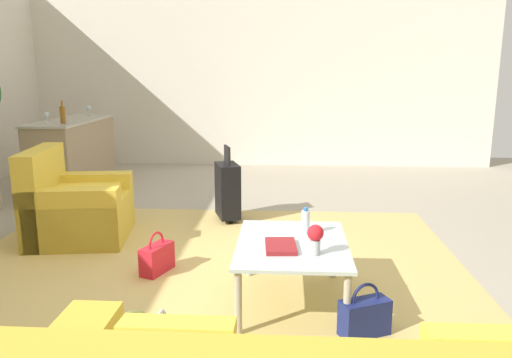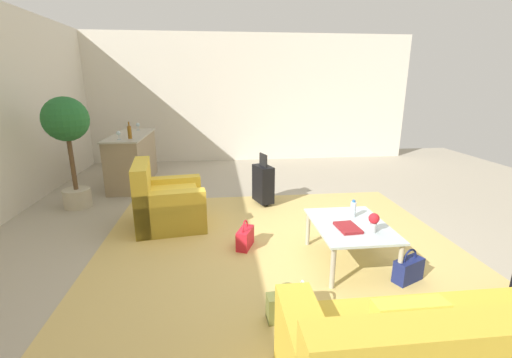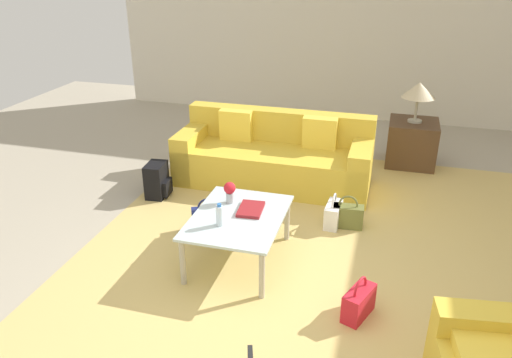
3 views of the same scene
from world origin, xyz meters
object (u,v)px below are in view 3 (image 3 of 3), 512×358
handbag_navy (208,219)px  handbag_red (359,302)px  backpack_black (157,181)px  couch (275,158)px  flower_vase (230,191)px  side_table (412,143)px  handbag_olive (347,216)px  water_bottle (220,215)px  coffee_table_book (251,209)px  coffee_table (238,221)px  handbag_white (333,214)px  table_lamp (419,91)px

handbag_navy → handbag_red: same height
backpack_black → couch: bearing=123.5°
flower_vase → handbag_navy: (-0.21, -0.31, -0.46)m
couch → side_table: bearing=122.3°
couch → handbag_olive: bearing=47.1°
water_bottle → coffee_table_book: 0.38m
coffee_table → backpack_black: coffee_table is taller
couch → handbag_white: bearing=42.7°
side_table → backpack_black: size_ratio=1.55×
handbag_olive → table_lamp: bearing=162.3°
coffee_table → handbag_white: 1.18m
backpack_black → coffee_table_book: bearing=57.3°
flower_vase → side_table: 3.08m
handbag_olive → handbag_white: bearing=-90.9°
handbag_olive → handbag_red: 1.38m
handbag_navy → coffee_table_book: bearing=60.2°
couch → coffee_table: bearing=3.2°
coffee_table → coffee_table_book: size_ratio=3.43×
backpack_black → coffee_table: bearing=52.2°
coffee_table_book → handbag_olive: bearing=128.9°
coffee_table → table_lamp: (-2.80, 1.50, 0.58)m
handbag_white → handbag_olive: same height
water_bottle → flower_vase: 0.42m
couch → side_table: 1.89m
flower_vase → table_lamp: table_lamp is taller
handbag_red → backpack_black: (-1.49, -2.41, 0.06)m
handbag_white → backpack_black: backpack_black is taller
flower_vase → handbag_olive: size_ratio=0.57×
coffee_table_book → table_lamp: table_lamp is taller
flower_vase → side_table: (-2.58, 1.65, -0.30)m
couch → handbag_red: bearing=28.2°
backpack_black → side_table: bearing=122.8°
coffee_table_book → flower_vase: 0.27m
water_bottle → handbag_white: size_ratio=0.57×
couch → handbag_red: 2.59m
water_bottle → backpack_black: water_bottle is taller
flower_vase → handbag_white: bearing=126.4°
coffee_table_book → handbag_red: bearing=55.5°
coffee_table_book → side_table: (-2.68, 1.42, -0.19)m
water_bottle → flower_vase: size_ratio=1.00×
flower_vase → handbag_navy: 0.59m
water_bottle → handbag_olive: (-1.07, 0.98, -0.43)m
handbag_white → handbag_navy: same height
side_table → water_bottle: bearing=-28.1°
table_lamp → handbag_red: 3.42m
coffee_table → handbag_white: (-0.88, 0.74, -0.28)m
handbag_navy → handbag_olive: (-0.44, 1.35, 0.00)m
handbag_white → handbag_navy: (0.45, -1.20, 0.00)m
side_table → coffee_table_book: bearing=-27.9°
water_bottle → side_table: size_ratio=0.33×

